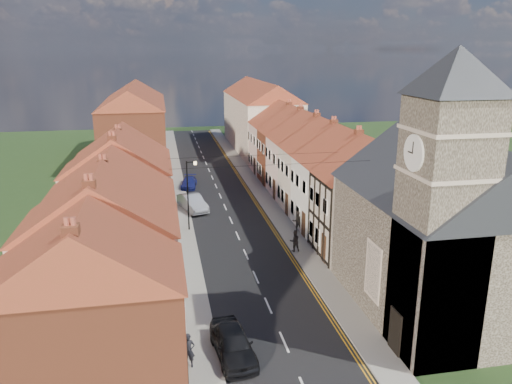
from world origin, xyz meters
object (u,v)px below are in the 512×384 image
at_px(car_mid, 193,203).
at_px(pedestrian_right, 295,241).
at_px(lamppost, 189,191).
at_px(pedestrian_left, 188,351).
at_px(pedestrian_right_b, 297,221).
at_px(car_near, 233,343).
at_px(car_far, 189,183).
at_px(church, 443,219).

bearing_deg(car_mid, pedestrian_right, -77.15).
relative_size(car_mid, pedestrian_right, 2.88).
distance_m(lamppost, pedestrian_left, 19.52).
distance_m(car_mid, pedestrian_right_b, 11.31).
relative_size(car_near, car_far, 1.14).
bearing_deg(pedestrian_right, car_far, -71.65).
bearing_deg(car_far, church, -59.34).
height_order(church, pedestrian_right, church).
bearing_deg(lamppost, pedestrian_left, -93.82).
xyz_separation_m(pedestrian_left, pedestrian_right_b, (10.20, 17.25, 0.01)).
xyz_separation_m(church, pedestrian_right_b, (-4.26, 14.62, -4.87)).
bearing_deg(pedestrian_left, car_far, 91.29).
distance_m(car_mid, pedestrian_left, 25.00).
bearing_deg(car_far, car_mid, -82.49).
distance_m(lamppost, car_mid, 6.29).
xyz_separation_m(car_far, pedestrian_left, (-2.07, -33.31, 0.42)).
distance_m(lamppost, car_far, 14.33).
height_order(car_far, pedestrian_right_b, pedestrian_right_b).
height_order(lamppost, pedestrian_right, lamppost).
distance_m(car_near, car_mid, 24.35).
xyz_separation_m(car_mid, pedestrian_left, (-1.90, -24.93, 0.22)).
bearing_deg(car_mid, car_far, 71.52).
relative_size(church, car_far, 3.87).
relative_size(car_near, car_mid, 0.95).
height_order(car_near, pedestrian_left, pedestrian_left).
xyz_separation_m(car_mid, pedestrian_right, (6.93, -11.91, 0.16)).
relative_size(church, pedestrian_left, 8.71).
relative_size(church, car_near, 3.40).
height_order(car_near, pedestrian_right, pedestrian_right).
relative_size(car_far, pedestrian_left, 2.25).
xyz_separation_m(car_near, pedestrian_right_b, (7.95, 16.67, 0.24)).
bearing_deg(lamppost, pedestrian_right, -39.84).
bearing_deg(car_mid, church, -77.94).
bearing_deg(car_near, pedestrian_right_b, 58.84).
relative_size(car_near, pedestrian_right, 2.74).
distance_m(church, car_near, 13.40).
xyz_separation_m(car_far, pedestrian_right, (6.76, -20.29, 0.36)).
relative_size(lamppost, car_mid, 1.28).
bearing_deg(car_far, car_near, -81.02).
height_order(lamppost, pedestrian_right_b, lamppost).
xyz_separation_m(church, car_near, (-12.21, -2.05, -5.12)).
bearing_deg(church, car_near, -170.47).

